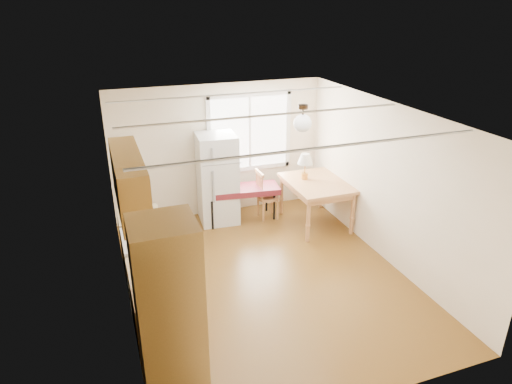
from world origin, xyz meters
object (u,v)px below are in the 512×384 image
dining_table (316,187)px  refrigerator (217,179)px  bench (240,191)px  chair (263,192)px

dining_table → refrigerator: bearing=156.0°
bench → chair: bearing=-3.8°
dining_table → chair: chair is taller
chair → bench: bearing=168.5°
refrigerator → bench: size_ratio=1.13×
refrigerator → chair: refrigerator is taller
refrigerator → chair: (0.82, -0.22, -0.29)m
bench → chair: (0.43, -0.08, -0.05)m
bench → dining_table: dining_table is taller
chair → dining_table: bearing=-32.7°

